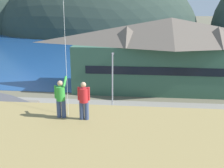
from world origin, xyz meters
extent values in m
plane|color=#66604C|center=(0.00, 0.00, 0.00)|extent=(600.00, 600.00, 0.00)
cube|color=gray|center=(0.00, 5.00, 0.05)|extent=(40.00, 20.00, 0.10)
cube|color=navy|center=(0.00, 60.00, 0.01)|extent=(360.00, 84.00, 0.03)
ellipsoid|color=#2D3D33|center=(-16.27, 111.04, 0.00)|extent=(90.16, 68.44, 58.93)
cube|color=#38604C|center=(8.02, 21.26, 3.40)|extent=(27.69, 8.54, 6.80)
cube|color=black|center=(8.04, 17.00, 3.74)|extent=(23.51, 0.17, 1.10)
pyramid|color=#60564C|center=(8.02, 21.26, 8.70)|extent=(29.35, 9.39, 3.79)
pyramid|color=#60564C|center=(1.81, 19.76, 8.15)|extent=(4.66, 4.66, 2.66)
pyramid|color=#60564C|center=(14.25, 19.81, 8.15)|extent=(4.66, 4.66, 2.66)
cube|color=#756B5B|center=(-2.20, 21.95, 1.58)|extent=(4.94, 4.85, 3.16)
pyramid|color=#47474C|center=(-2.20, 21.95, 3.96)|extent=(5.34, 5.32, 1.60)
cube|color=black|center=(-2.06, 19.63, 1.10)|extent=(1.10, 0.12, 2.21)
cube|color=#70604C|center=(0.51, 33.19, 0.35)|extent=(3.20, 13.43, 0.70)
cube|color=#A8A399|center=(-3.22, 37.03, 0.45)|extent=(2.89, 8.53, 0.90)
cube|color=#B7B2A8|center=(-3.22, 37.03, 0.98)|extent=(2.80, 8.27, 0.16)
cube|color=silver|center=(-3.23, 36.39, 1.61)|extent=(1.95, 2.58, 1.10)
cube|color=silver|center=(3.84, 35.18, 0.45)|extent=(2.66, 6.50, 0.90)
cube|color=white|center=(3.84, 35.18, 0.98)|extent=(2.58, 6.30, 0.16)
cube|color=silver|center=(3.80, 34.71, 1.61)|extent=(1.60, 2.03, 1.10)
cube|color=navy|center=(-3.06, 31.08, 0.45)|extent=(2.53, 7.63, 0.90)
cube|color=navy|center=(-3.06, 31.08, 0.98)|extent=(2.45, 7.40, 0.16)
cube|color=silver|center=(-3.05, 30.51, 1.61)|extent=(1.73, 2.30, 1.10)
cube|color=slate|center=(7.76, 1.08, 0.82)|extent=(4.30, 2.05, 0.80)
cube|color=#5B5B5F|center=(7.91, 1.07, 1.57)|extent=(2.19, 1.72, 0.70)
cube|color=black|center=(7.91, 1.07, 1.54)|extent=(2.23, 1.76, 0.32)
cylinder|color=black|center=(6.45, 2.08, 0.42)|extent=(0.65, 0.26, 0.64)
cylinder|color=black|center=(6.34, 0.25, 0.42)|extent=(0.65, 0.26, 0.64)
cylinder|color=black|center=(9.18, 1.92, 0.42)|extent=(0.65, 0.26, 0.64)
cylinder|color=black|center=(9.07, 0.08, 0.42)|extent=(0.65, 0.26, 0.64)
cube|color=silver|center=(2.90, 6.73, 0.82)|extent=(4.27, 1.97, 0.80)
cube|color=beige|center=(3.05, 6.74, 1.57)|extent=(2.16, 1.68, 0.70)
cube|color=black|center=(3.05, 6.74, 1.54)|extent=(2.21, 1.72, 0.32)
cylinder|color=black|center=(1.50, 7.60, 0.42)|extent=(0.65, 0.25, 0.64)
cylinder|color=black|center=(1.58, 5.76, 0.42)|extent=(0.65, 0.25, 0.64)
cylinder|color=black|center=(4.23, 7.71, 0.42)|extent=(0.65, 0.25, 0.64)
cylinder|color=black|center=(4.30, 5.87, 0.42)|extent=(0.65, 0.25, 0.64)
cube|color=#B28923|center=(10.70, 6.47, 0.82)|extent=(4.23, 1.88, 0.80)
cube|color=olive|center=(10.55, 6.47, 1.57)|extent=(2.13, 1.64, 0.70)
cube|color=black|center=(10.55, 6.47, 1.54)|extent=(2.17, 1.67, 0.32)
cylinder|color=black|center=(12.08, 7.36, 0.42)|extent=(0.64, 0.23, 0.64)
cylinder|color=black|center=(9.32, 5.57, 0.42)|extent=(0.64, 0.23, 0.64)
cylinder|color=black|center=(9.35, 7.41, 0.42)|extent=(0.64, 0.23, 0.64)
cube|color=#236633|center=(2.91, 1.09, 0.82)|extent=(4.29, 2.01, 0.80)
cube|color=#1E562B|center=(3.06, 1.08, 1.57)|extent=(2.18, 1.70, 0.70)
cube|color=black|center=(3.06, 1.08, 1.54)|extent=(2.22, 1.74, 0.32)
cylinder|color=black|center=(1.59, 2.08, 0.42)|extent=(0.65, 0.25, 0.64)
cylinder|color=black|center=(1.50, 0.24, 0.42)|extent=(0.65, 0.25, 0.64)
cylinder|color=black|center=(4.32, 1.94, 0.42)|extent=(0.65, 0.25, 0.64)
cylinder|color=black|center=(4.22, 0.11, 0.42)|extent=(0.65, 0.25, 0.64)
cube|color=slate|center=(-4.79, 6.54, 0.82)|extent=(4.21, 1.83, 0.80)
cube|color=#5B5B5F|center=(-4.94, 6.54, 1.57)|extent=(2.11, 1.62, 0.70)
cube|color=black|center=(-4.94, 6.54, 1.54)|extent=(2.15, 1.65, 0.32)
cylinder|color=black|center=(-3.42, 5.64, 0.42)|extent=(0.64, 0.22, 0.64)
cylinder|color=black|center=(-3.43, 7.47, 0.42)|extent=(0.64, 0.22, 0.64)
cylinder|color=black|center=(-6.15, 5.61, 0.42)|extent=(0.64, 0.22, 0.64)
cylinder|color=black|center=(-6.16, 7.45, 0.42)|extent=(0.64, 0.22, 0.64)
cube|color=red|center=(-4.61, -0.55, 0.82)|extent=(4.25, 1.91, 0.80)
cube|color=#B11A15|center=(-4.46, -0.55, 1.57)|extent=(2.14, 1.65, 0.70)
cube|color=black|center=(-4.46, -0.55, 1.54)|extent=(2.18, 1.69, 0.32)
cylinder|color=black|center=(-5.95, 0.40, 0.42)|extent=(0.65, 0.24, 0.64)
cylinder|color=black|center=(-6.00, -1.43, 0.42)|extent=(0.65, 0.24, 0.64)
cylinder|color=black|center=(-3.23, 0.33, 0.42)|extent=(0.65, 0.24, 0.64)
cylinder|color=black|center=(-3.27, -1.50, 0.42)|extent=(0.65, 0.24, 0.64)
cylinder|color=#ADADB2|center=(0.69, 10.50, 3.63)|extent=(0.16, 0.16, 7.06)
cube|color=#4C4C51|center=(0.69, 10.85, 7.06)|extent=(0.24, 0.70, 0.20)
cylinder|color=#384770|center=(0.14, -8.35, 7.83)|extent=(0.20, 0.20, 0.82)
cylinder|color=#384770|center=(0.36, -8.34, 7.83)|extent=(0.20, 0.20, 0.82)
cylinder|color=green|center=(0.25, -8.34, 8.56)|extent=(0.40, 0.40, 0.64)
sphere|color=tan|center=(0.25, -8.34, 9.04)|extent=(0.24, 0.24, 0.24)
cylinder|color=green|center=(0.43, -8.16, 9.06)|extent=(0.13, 0.56, 0.43)
cylinder|color=green|center=(0.03, -8.35, 8.63)|extent=(0.11, 0.11, 0.60)
cylinder|color=#384770|center=(1.23, -8.47, 7.83)|extent=(0.20, 0.20, 0.82)
cylinder|color=#384770|center=(1.45, -8.47, 7.83)|extent=(0.20, 0.20, 0.82)
cylinder|color=red|center=(1.34, -8.47, 8.56)|extent=(0.40, 0.40, 0.64)
sphere|color=tan|center=(1.34, -8.47, 9.04)|extent=(0.24, 0.24, 0.24)
cylinder|color=red|center=(1.12, -8.48, 8.63)|extent=(0.11, 0.11, 0.60)
cylinder|color=red|center=(1.56, -8.47, 8.63)|extent=(0.11, 0.11, 0.60)
camera|label=1|loc=(3.77, -19.95, 12.41)|focal=44.81mm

